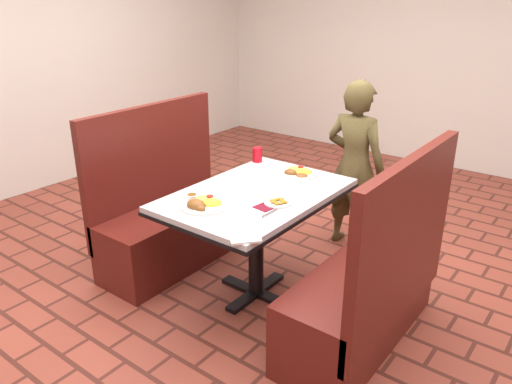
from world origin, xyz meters
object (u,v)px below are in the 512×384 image
Objects in this scene: booth_bench_right at (368,293)px; far_dinner_plate at (298,171)px; booth_bench_left at (171,220)px; red_tumbler at (257,155)px; near_dinner_plate at (203,202)px; diner_person at (355,166)px; plantain_plate at (278,202)px; dining_table at (256,206)px.

far_dinner_plate is (-0.76, 0.43, 0.45)m from booth_bench_right.
red_tumbler is (0.44, 0.49, 0.47)m from booth_bench_left.
booth_bench_left is 0.91m from near_dinner_plate.
red_tumbler is at bearing 47.94° from booth_bench_left.
red_tumbler is (-0.51, -0.57, 0.14)m from diner_person.
diner_person is 4.93× the size of far_dinner_plate.
near_dinner_plate is at bearing -73.39° from red_tumbler.
plantain_plate is (1.01, -0.07, 0.43)m from booth_bench_left.
diner_person is 0.78m from red_tumbler.
near_dinner_plate is 1.72× the size of plantain_plate.
booth_bench_right reaches higher than red_tumbler.
booth_bench_right is 0.73m from plantain_plate.
booth_bench_left is 11.29× the size of red_tumbler.
far_dinner_plate is (0.14, 0.80, -0.01)m from near_dinner_plate.
booth_bench_right is at bearing -29.45° from far_dinner_plate.
near_dinner_plate is at bearing -136.98° from plantain_plate.
dining_table is 1.01× the size of booth_bench_left.
plantain_plate reaches higher than dining_table.
booth_bench_right is at bearing 6.87° from plantain_plate.
diner_person is at bearing 121.57° from booth_bench_right.
near_dinner_plate is at bearing -105.85° from dining_table.
red_tumbler is (-0.40, 0.05, 0.03)m from far_dinner_plate.
booth_bench_right is 0.98m from far_dinner_plate.
red_tumbler is at bearing 126.54° from dining_table.
dining_table is at bearing 180.00° from booth_bench_right.
booth_bench_right is at bearing 0.00° from dining_table.
dining_table is 7.44× the size of plantain_plate.
far_dinner_plate is at bearing 80.07° from near_dinner_plate.
booth_bench_left is at bearing 180.00° from dining_table.
plantain_plate is at bearing 43.02° from near_dinner_plate.
booth_bench_left is 1.04m from far_dinner_plate.
booth_bench_left is 7.37× the size of plantain_plate.
far_dinner_plate is 2.55× the size of red_tumbler.
far_dinner_plate is at bearing -7.90° from red_tumbler.
dining_table is 0.86m from booth_bench_right.
booth_bench_left is at bearing 49.75° from diner_person.
near_dinner_plate is (-0.10, -0.37, 0.13)m from dining_table.
booth_bench_right is 1.34m from red_tumbler.
diner_person is 0.64m from far_dinner_plate.
red_tumbler is at bearing 157.25° from booth_bench_right.
near_dinner_plate is at bearing -99.93° from far_dinner_plate.
dining_table is at bearing -94.67° from far_dinner_plate.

